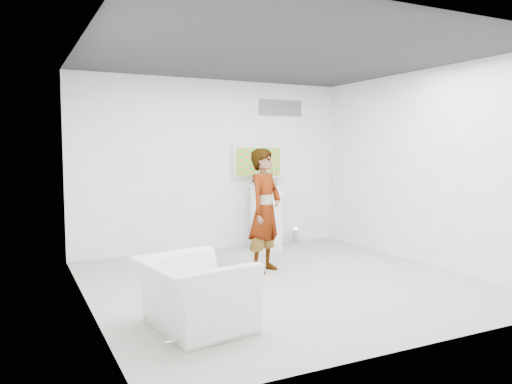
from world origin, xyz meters
TOP-DOWN VIEW (x-y plane):
  - room at (0.00, 0.00)m, footprint 5.01×5.01m
  - tv at (0.85, 2.45)m, footprint 1.00×0.08m
  - logo_decal at (1.35, 2.49)m, footprint 0.90×0.02m
  - person at (0.05, 0.61)m, footprint 0.78×0.71m
  - armchair at (-1.65, -1.15)m, footprint 1.09×1.20m
  - pedestal at (0.85, 2.11)m, footprint 0.69×0.69m
  - floor_uplight at (1.61, 2.34)m, footprint 0.22×0.22m
  - vitrine at (0.85, 2.11)m, footprint 0.44×0.44m
  - console at (0.85, 2.11)m, footprint 0.10×0.15m
  - wii_remote at (0.18, 0.87)m, footprint 0.08×0.15m

SIDE VIEW (x-z plane):
  - floor_uplight at x=1.61m, z-range 0.00..0.28m
  - armchair at x=-1.65m, z-range 0.00..0.70m
  - pedestal at x=0.85m, z-range 0.00..1.14m
  - person at x=0.05m, z-range 0.00..1.79m
  - console at x=0.85m, z-range 1.14..1.34m
  - vitrine at x=0.85m, z-range 1.14..1.49m
  - room at x=0.00m, z-range 0.00..3.00m
  - tv at x=0.85m, z-range 1.25..1.85m
  - wii_remote at x=0.18m, z-range 1.60..1.63m
  - logo_decal at x=1.35m, z-range 2.40..2.70m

